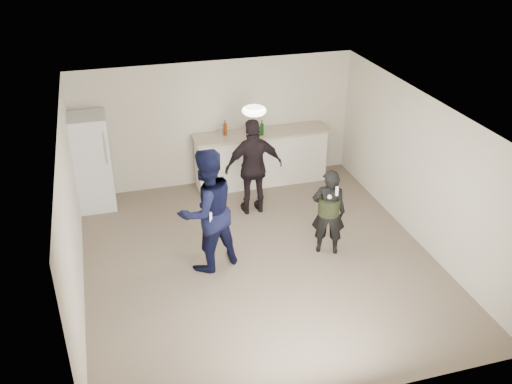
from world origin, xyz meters
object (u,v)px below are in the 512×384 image
object	(u,v)px
counter	(261,159)
man	(207,211)
woman	(329,212)
spectator	(254,167)
fridge	(91,162)
shaker	(220,133)

from	to	relation	value
counter	man	distance (m)	3.08
woman	spectator	distance (m)	1.81
man	woman	world-z (taller)	man
fridge	woman	distance (m)	4.46
fridge	shaker	bearing A→B (deg)	2.09
counter	fridge	world-z (taller)	fridge
woman	spectator	world-z (taller)	spectator
woman	counter	bearing A→B (deg)	-60.40
counter	fridge	distance (m)	3.29
counter	man	size ratio (longest dim) A/B	1.30
woman	spectator	size ratio (longest dim) A/B	0.82
fridge	spectator	bearing A→B (deg)	-20.09
shaker	spectator	size ratio (longest dim) A/B	0.09
shaker	woman	size ratio (longest dim) A/B	0.11
counter	shaker	world-z (taller)	shaker
man	spectator	distance (m)	1.88
woman	spectator	bearing A→B (deg)	-41.32
fridge	woman	size ratio (longest dim) A/B	1.21
man	woman	size ratio (longest dim) A/B	1.34
fridge	shaker	xyz separation A→B (m)	(2.45, 0.09, 0.28)
fridge	man	bearing A→B (deg)	-56.74
fridge	counter	bearing A→B (deg)	1.23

